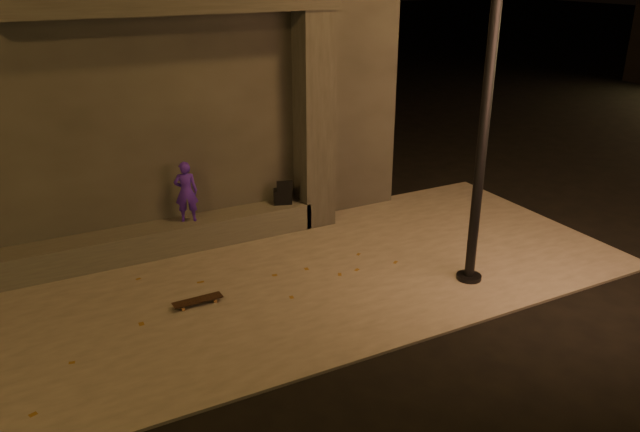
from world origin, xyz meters
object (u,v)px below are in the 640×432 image
backpack (283,195)px  column (314,122)px  skateboard (198,300)px  skateboarder (186,192)px

backpack → column: bearing=19.7°
column → skateboard: (-2.71, -1.86, -1.74)m
skateboarder → skateboard: bearing=93.1°
column → skateboard: size_ratio=5.35×
column → backpack: column is taller
skateboarder → skateboard: skateboarder is taller
backpack → skateboard: bearing=-118.9°
column → skateboarder: 2.41m
column → skateboard: bearing=-145.6°
skateboarder → skateboard: 2.11m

